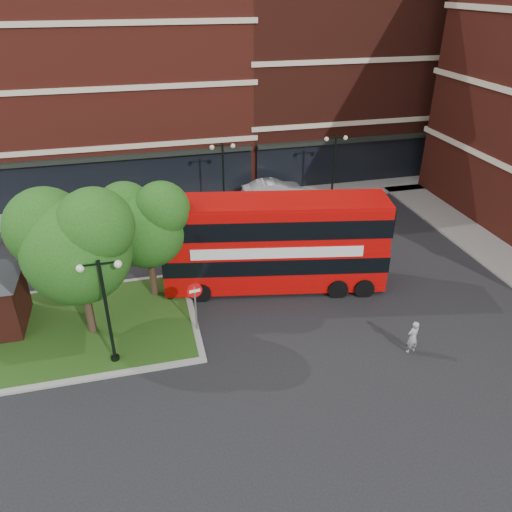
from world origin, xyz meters
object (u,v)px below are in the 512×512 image
object	(u,v)px
car_silver	(117,215)
car_white	(273,190)
woman	(413,337)
bus	(275,238)

from	to	relation	value
car_silver	car_white	distance (m)	11.39
woman	car_white	bearing A→B (deg)	-98.37
woman	car_white	world-z (taller)	woman
bus	car_white	world-z (taller)	bus
car_white	woman	bearing A→B (deg)	-177.52
woman	car_silver	xyz separation A→B (m)	(-12.42, 16.74, -0.18)
bus	woman	xyz separation A→B (m)	(4.33, -6.72, -2.04)
car_silver	car_white	size ratio (longest dim) A/B	0.79
woman	bus	bearing A→B (deg)	-69.13
car_white	bus	bearing A→B (deg)	163.42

